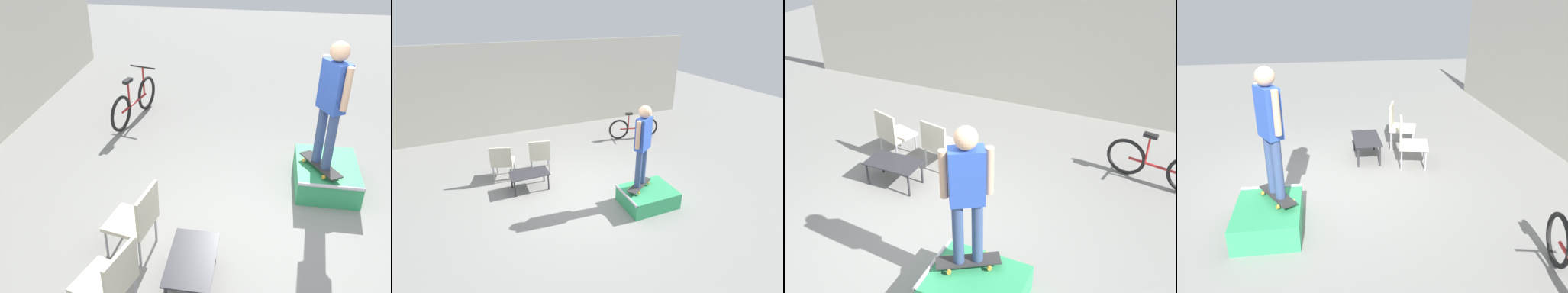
{
  "view_description": "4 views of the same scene",
  "coord_description": "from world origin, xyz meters",
  "views": [
    {
      "loc": [
        -4.45,
        0.19,
        3.83
      ],
      "look_at": [
        0.43,
        0.98,
        0.9
      ],
      "focal_mm": 40.0,
      "sensor_mm": 36.0,
      "label": 1
    },
    {
      "loc": [
        -2.31,
        -5.5,
        3.94
      ],
      "look_at": [
        0.31,
        0.59,
        0.94
      ],
      "focal_mm": 28.0,
      "sensor_mm": 36.0,
      "label": 2
    },
    {
      "loc": [
        2.63,
        -4.09,
        4.2
      ],
      "look_at": [
        0.34,
        0.99,
        0.95
      ],
      "focal_mm": 40.0,
      "sensor_mm": 36.0,
      "label": 3
    },
    {
      "loc": [
        5.73,
        -0.06,
        3.1
      ],
      "look_at": [
        0.48,
        0.67,
        0.9
      ],
      "focal_mm": 35.0,
      "sensor_mm": 36.0,
      "label": 4
    }
  ],
  "objects": [
    {
      "name": "skate_ramp_box",
      "position": [
        1.11,
        -0.86,
        0.18
      ],
      "size": [
        1.14,
        0.88,
        0.39
      ],
      "color": "#339E60",
      "rests_on": "ground_plane"
    },
    {
      "name": "ground_plane",
      "position": [
        0.0,
        0.0,
        0.0
      ],
      "size": [
        24.0,
        24.0,
        0.0
      ],
      "primitive_type": "plane",
      "color": "gray"
    },
    {
      "name": "coffee_table",
      "position": [
        -1.1,
        0.77,
        0.37
      ],
      "size": [
        0.89,
        0.51,
        0.43
      ],
      "color": "#2D2D33",
      "rests_on": "ground_plane"
    },
    {
      "name": "person_skater",
      "position": [
        0.96,
        -0.73,
        1.51
      ],
      "size": [
        0.5,
        0.37,
        1.77
      ],
      "rotation": [
        0.0,
        0.0,
        0.55
      ],
      "color": "#384C7A",
      "rests_on": "skateboard_on_ramp"
    },
    {
      "name": "patio_chair_left",
      "position": [
        -1.6,
        1.5,
        0.51
      ],
      "size": [
        0.65,
        0.65,
        0.93
      ],
      "rotation": [
        0.0,
        0.0,
        2.84
      ],
      "color": "#99999E",
      "rests_on": "ground_plane"
    },
    {
      "name": "skateboard_on_ramp",
      "position": [
        0.96,
        -0.73,
        0.45
      ],
      "size": [
        0.76,
        0.57,
        0.07
      ],
      "rotation": [
        0.0,
        0.0,
        0.55
      ],
      "color": "#2D2D2D",
      "rests_on": "skate_ramp_box"
    },
    {
      "name": "patio_chair_right",
      "position": [
        -0.66,
        1.5,
        0.51
      ],
      "size": [
        0.61,
        0.61,
        0.93
      ],
      "rotation": [
        0.0,
        0.0,
        2.95
      ],
      "color": "#99999E",
      "rests_on": "ground_plane"
    }
  ]
}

